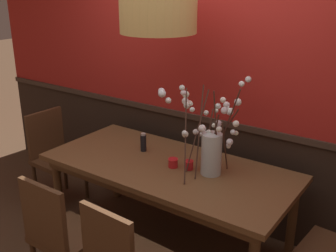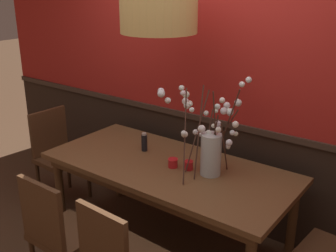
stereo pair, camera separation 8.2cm
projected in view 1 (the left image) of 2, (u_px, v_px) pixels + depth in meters
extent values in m
plane|color=#4C3321|center=(168.00, 244.00, 3.44)|extent=(24.00, 24.00, 0.00)
cube|color=#2D2119|center=(208.00, 167.00, 3.78)|extent=(5.37, 0.12, 0.93)
cube|color=#3E2E24|center=(209.00, 118.00, 3.61)|extent=(5.37, 0.14, 0.05)
cube|color=#B2231E|center=(214.00, 4.00, 3.29)|extent=(5.37, 0.12, 1.98)
cube|color=brown|center=(168.00, 167.00, 3.20)|extent=(1.98, 0.91, 0.04)
cube|color=brown|center=(168.00, 174.00, 3.22)|extent=(1.87, 0.80, 0.08)
cylinder|color=brown|center=(59.00, 195.00, 3.53)|extent=(0.07, 0.07, 0.69)
cylinder|color=brown|center=(115.00, 165.00, 4.09)|extent=(0.07, 0.07, 0.69)
cylinder|color=brown|center=(292.00, 223.00, 3.12)|extent=(0.07, 0.07, 0.69)
cube|color=#4C301C|center=(59.00, 160.00, 3.98)|extent=(0.41, 0.44, 0.04)
cube|color=#4C301C|center=(45.00, 133.00, 3.99)|extent=(0.05, 0.40, 0.45)
cylinder|color=#412917|center=(86.00, 179.00, 4.10)|extent=(0.04, 0.04, 0.42)
cylinder|color=#412917|center=(57.00, 194.00, 3.82)|extent=(0.04, 0.04, 0.42)
cylinder|color=#412917|center=(65.00, 171.00, 4.28)|extent=(0.04, 0.04, 0.42)
cylinder|color=#412917|center=(35.00, 184.00, 4.01)|extent=(0.04, 0.04, 0.42)
cube|color=#4C301C|center=(69.00, 235.00, 2.80)|extent=(0.42, 0.40, 0.04)
cube|color=#4C301C|center=(43.00, 216.00, 2.58)|extent=(0.40, 0.04, 0.45)
cylinder|color=#412917|center=(72.00, 243.00, 3.11)|extent=(0.04, 0.04, 0.42)
cube|color=#4C301C|center=(189.00, 155.00, 4.04)|extent=(0.43, 0.38, 0.04)
cube|color=#4C301C|center=(199.00, 125.00, 4.08)|extent=(0.41, 0.04, 0.48)
cylinder|color=#412917|center=(196.00, 189.00, 3.89)|extent=(0.04, 0.04, 0.44)
cylinder|color=#412917|center=(164.00, 178.00, 4.10)|extent=(0.04, 0.04, 0.44)
cylinder|color=#412917|center=(213.00, 176.00, 4.14)|extent=(0.04, 0.04, 0.44)
cylinder|color=#412917|center=(182.00, 167.00, 4.34)|extent=(0.04, 0.04, 0.44)
cube|color=#4C301C|center=(107.00, 245.00, 2.29)|extent=(0.39, 0.05, 0.43)
cube|color=#4C301C|center=(240.00, 169.00, 3.75)|extent=(0.45, 0.41, 0.04)
cube|color=#4C301C|center=(251.00, 138.00, 3.78)|extent=(0.40, 0.07, 0.46)
cylinder|color=#412917|center=(247.00, 206.00, 3.60)|extent=(0.04, 0.04, 0.44)
cylinder|color=#412917|center=(213.00, 193.00, 3.82)|extent=(0.04, 0.04, 0.44)
cylinder|color=#412917|center=(264.00, 192.00, 3.84)|extent=(0.04, 0.04, 0.44)
cylinder|color=#412917|center=(231.00, 180.00, 4.05)|extent=(0.04, 0.04, 0.44)
cylinder|color=silver|center=(211.00, 154.00, 2.99)|extent=(0.15, 0.15, 0.32)
cylinder|color=silver|center=(211.00, 169.00, 3.04)|extent=(0.14, 0.14, 0.07)
cylinder|color=#472D23|center=(225.00, 147.00, 2.96)|extent=(0.05, 0.21, 0.44)
sphere|color=white|center=(233.00, 132.00, 2.88)|extent=(0.04, 0.04, 0.04)
sphere|color=white|center=(230.00, 142.00, 2.90)|extent=(0.05, 0.05, 0.05)
sphere|color=white|center=(236.00, 124.00, 2.87)|extent=(0.05, 0.05, 0.05)
sphere|color=white|center=(236.00, 133.00, 2.92)|extent=(0.03, 0.03, 0.03)
sphere|color=white|center=(229.00, 145.00, 2.97)|extent=(0.04, 0.04, 0.04)
sphere|color=white|center=(228.00, 146.00, 2.96)|extent=(0.03, 0.03, 0.03)
cylinder|color=#472D23|center=(226.00, 128.00, 3.01)|extent=(0.27, 0.16, 0.66)
sphere|color=white|center=(248.00, 79.00, 2.98)|extent=(0.05, 0.05, 0.05)
sphere|color=white|center=(238.00, 102.00, 2.98)|extent=(0.05, 0.05, 0.05)
sphere|color=white|center=(242.00, 84.00, 2.97)|extent=(0.04, 0.04, 0.04)
cylinder|color=#472D23|center=(220.00, 138.00, 3.05)|extent=(0.28, 0.01, 0.50)
sphere|color=white|center=(229.00, 112.00, 3.07)|extent=(0.04, 0.04, 0.04)
sphere|color=white|center=(227.00, 105.00, 3.06)|extent=(0.05, 0.05, 0.05)
sphere|color=white|center=(231.00, 110.00, 3.04)|extent=(0.04, 0.04, 0.04)
sphere|color=white|center=(228.00, 110.00, 3.05)|extent=(0.04, 0.04, 0.04)
sphere|color=white|center=(230.00, 112.00, 3.03)|extent=(0.05, 0.05, 0.05)
cylinder|color=#472D23|center=(199.00, 132.00, 2.95)|extent=(0.09, 0.23, 0.65)
sphere|color=white|center=(191.00, 104.00, 2.93)|extent=(0.03, 0.03, 0.03)
sphere|color=white|center=(183.00, 93.00, 2.89)|extent=(0.03, 0.03, 0.03)
sphere|color=white|center=(202.00, 128.00, 2.93)|extent=(0.06, 0.06, 0.06)
sphere|color=white|center=(182.00, 88.00, 2.85)|extent=(0.04, 0.04, 0.04)
sphere|color=white|center=(184.00, 93.00, 2.86)|extent=(0.04, 0.04, 0.04)
sphere|color=white|center=(192.00, 110.00, 2.90)|extent=(0.04, 0.04, 0.04)
cylinder|color=#472D23|center=(213.00, 144.00, 2.97)|extent=(0.08, 0.02, 0.46)
sphere|color=white|center=(212.00, 135.00, 2.98)|extent=(0.03, 0.03, 0.03)
sphere|color=white|center=(216.00, 111.00, 2.94)|extent=(0.03, 0.03, 0.03)
sphere|color=white|center=(212.00, 144.00, 2.94)|extent=(0.04, 0.04, 0.04)
sphere|color=white|center=(214.00, 125.00, 2.94)|extent=(0.03, 0.03, 0.03)
sphere|color=white|center=(211.00, 143.00, 2.96)|extent=(0.04, 0.04, 0.04)
sphere|color=white|center=(212.00, 147.00, 2.95)|extent=(0.04, 0.04, 0.04)
cylinder|color=#472D23|center=(197.00, 131.00, 3.06)|extent=(0.03, 0.29, 0.58)
sphere|color=white|center=(201.00, 134.00, 3.07)|extent=(0.03, 0.03, 0.03)
sphere|color=white|center=(185.00, 101.00, 3.06)|extent=(0.05, 0.05, 0.05)
sphere|color=white|center=(190.00, 103.00, 3.07)|extent=(0.04, 0.04, 0.04)
sphere|color=white|center=(186.00, 94.00, 3.07)|extent=(0.05, 0.05, 0.05)
sphere|color=white|center=(187.00, 105.00, 3.05)|extent=(0.05, 0.05, 0.05)
sphere|color=white|center=(196.00, 132.00, 3.07)|extent=(0.04, 0.04, 0.04)
cylinder|color=#472D23|center=(186.00, 135.00, 2.93)|extent=(0.19, 0.30, 0.62)
sphere|color=white|center=(161.00, 91.00, 2.86)|extent=(0.05, 0.05, 0.05)
sphere|color=white|center=(185.00, 134.00, 2.94)|extent=(0.05, 0.05, 0.05)
sphere|color=white|center=(162.00, 94.00, 2.80)|extent=(0.05, 0.05, 0.05)
sphere|color=white|center=(168.00, 101.00, 2.85)|extent=(0.03, 0.03, 0.03)
sphere|color=white|center=(168.00, 100.00, 2.87)|extent=(0.04, 0.04, 0.04)
sphere|color=white|center=(184.00, 133.00, 2.89)|extent=(0.04, 0.04, 0.04)
cylinder|color=#472D23|center=(216.00, 133.00, 2.92)|extent=(0.01, 0.12, 0.65)
sphere|color=white|center=(224.00, 110.00, 2.84)|extent=(0.05, 0.05, 0.05)
sphere|color=white|center=(218.00, 124.00, 2.93)|extent=(0.05, 0.05, 0.05)
sphere|color=white|center=(223.00, 100.00, 2.78)|extent=(0.04, 0.04, 0.04)
sphere|color=white|center=(214.00, 137.00, 2.92)|extent=(0.03, 0.03, 0.03)
sphere|color=white|center=(218.00, 106.00, 2.85)|extent=(0.04, 0.04, 0.04)
sphere|color=white|center=(219.00, 129.00, 2.87)|extent=(0.04, 0.04, 0.04)
cylinder|color=#472D23|center=(207.00, 140.00, 3.02)|extent=(0.05, 0.08, 0.48)
sphere|color=white|center=(209.00, 133.00, 2.97)|extent=(0.04, 0.04, 0.04)
sphere|color=white|center=(206.00, 113.00, 3.01)|extent=(0.04, 0.04, 0.04)
sphere|color=white|center=(205.00, 138.00, 3.04)|extent=(0.03, 0.03, 0.03)
cylinder|color=red|center=(173.00, 163.00, 3.14)|extent=(0.07, 0.07, 0.07)
torus|color=red|center=(173.00, 159.00, 3.13)|extent=(0.08, 0.08, 0.01)
cylinder|color=silver|center=(173.00, 164.00, 3.14)|extent=(0.05, 0.05, 0.04)
cylinder|color=red|center=(189.00, 165.00, 3.10)|extent=(0.06, 0.06, 0.07)
torus|color=red|center=(189.00, 161.00, 3.09)|extent=(0.07, 0.07, 0.01)
cylinder|color=silver|center=(189.00, 166.00, 3.10)|extent=(0.04, 0.04, 0.04)
cylinder|color=black|center=(143.00, 143.00, 3.42)|extent=(0.05, 0.05, 0.14)
cylinder|color=beige|center=(143.00, 134.00, 3.40)|extent=(0.04, 0.04, 0.02)
cylinder|color=tan|center=(158.00, 12.00, 2.92)|extent=(0.56, 0.56, 0.30)
sphere|color=#F9EAB7|center=(158.00, 18.00, 2.93)|extent=(0.14, 0.14, 0.14)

